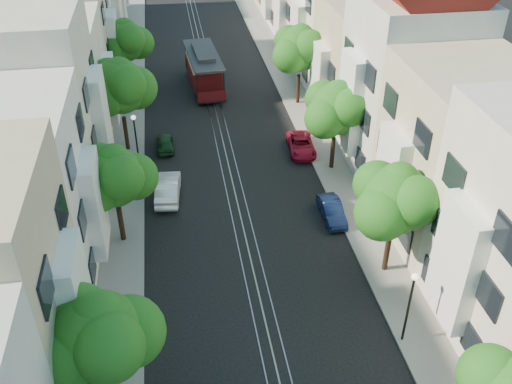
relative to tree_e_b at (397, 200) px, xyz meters
name	(u,v)px	position (x,y,z in m)	size (l,w,h in m)	color
ground	(219,125)	(-7.26, 19.02, -4.73)	(200.00, 200.00, 0.00)	black
sidewalk_east	(306,118)	(-0.01, 19.02, -4.67)	(2.50, 80.00, 0.12)	gray
sidewalk_west	(129,131)	(-14.51, 19.02, -4.67)	(2.50, 80.00, 0.12)	gray
rail_left	(212,125)	(-7.81, 19.02, -4.72)	(0.06, 80.00, 0.02)	gray
rail_slot	(219,125)	(-7.26, 19.02, -4.72)	(0.06, 80.00, 0.02)	gray
rail_right	(226,124)	(-6.71, 19.02, -4.72)	(0.06, 80.00, 0.02)	gray
lane_line	(219,125)	(-7.26, 19.02, -4.73)	(0.08, 80.00, 0.01)	tan
townhouses_east	(366,56)	(4.61, 18.94, 0.45)	(7.75, 72.00, 12.00)	beige
townhouses_west	(56,76)	(-19.13, 18.94, 0.35)	(7.75, 72.00, 11.76)	silver
tree_e_b	(397,200)	(0.00, 0.00, 0.00)	(4.93, 4.08, 6.68)	black
tree_e_c	(337,110)	(0.00, 11.00, -0.13)	(4.84, 3.99, 6.52)	black
tree_e_d	(301,50)	(0.00, 22.00, 0.13)	(5.01, 4.16, 6.85)	black
tree_w_a	(100,340)	(-14.40, -7.00, 0.00)	(4.93, 4.08, 6.68)	black
tree_w_b	(115,178)	(-14.40, 5.00, -0.34)	(4.72, 3.87, 6.27)	black
tree_w_c	(120,87)	(-14.40, 16.00, 0.34)	(5.13, 4.28, 7.09)	black
tree_w_d	(126,42)	(-14.40, 27.00, -0.13)	(4.84, 3.99, 6.52)	black
lamp_east	(411,298)	(-0.96, -4.98, -1.89)	(0.32, 0.32, 4.16)	black
lamp_west	(136,134)	(-13.56, 13.02, -1.89)	(0.32, 0.32, 4.16)	black
cable_car	(204,68)	(-7.76, 26.76, -2.81)	(3.19, 8.59, 3.24)	black
parked_car_e_mid	(332,211)	(-1.66, 5.22, -4.17)	(1.20, 3.44, 1.13)	#0C193F
parked_car_e_far	(301,145)	(-1.66, 13.74, -4.17)	(1.87, 4.05, 1.13)	maroon
parked_car_w_mid	(168,188)	(-11.66, 9.22, -4.05)	(1.46, 4.18, 1.38)	white
parked_car_w_far	(165,143)	(-11.66, 15.73, -4.20)	(1.25, 3.11, 1.06)	#16381B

